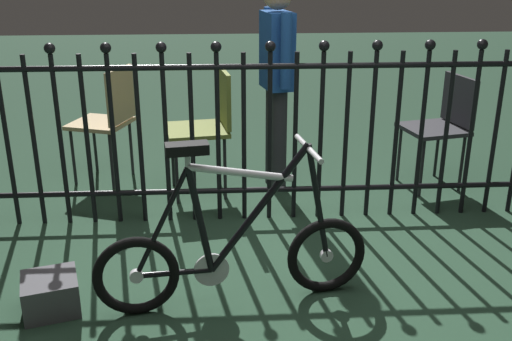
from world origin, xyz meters
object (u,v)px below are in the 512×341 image
at_px(chair_charcoal, 443,120).
at_px(display_crate, 51,294).
at_px(person_visitor, 277,70).
at_px(chair_olive, 208,119).
at_px(chair_tan, 109,114).
at_px(bicycle, 234,251).

bearing_deg(chair_charcoal, display_crate, -148.35).
bearing_deg(display_crate, person_visitor, 51.47).
bearing_deg(chair_olive, display_crate, -117.15).
bearing_deg(chair_charcoal, chair_tan, 174.47).
xyz_separation_m(chair_charcoal, display_crate, (-2.53, -1.56, -0.42)).
bearing_deg(person_visitor, chair_tan, 171.29).
height_order(chair_charcoal, chair_tan, chair_tan).
distance_m(bicycle, chair_charcoal, 2.24).
relative_size(chair_tan, display_crate, 3.32).
relative_size(bicycle, display_crate, 5.19).
xyz_separation_m(person_visitor, display_crate, (-1.28, -1.61, -0.81)).
distance_m(chair_charcoal, person_visitor, 1.31).
bearing_deg(bicycle, person_visitor, 77.34).
xyz_separation_m(chair_tan, display_crate, (-0.02, -1.80, -0.45)).
xyz_separation_m(bicycle, person_visitor, (0.36, 1.59, 0.61)).
height_order(bicycle, person_visitor, person_visitor).
relative_size(chair_olive, display_crate, 3.40).
xyz_separation_m(bicycle, chair_charcoal, (1.60, 1.54, 0.22)).
height_order(bicycle, chair_olive, chair_olive).
relative_size(bicycle, chair_tan, 1.56).
bearing_deg(chair_olive, bicycle, -84.64).
bearing_deg(chair_tan, display_crate, -90.79).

